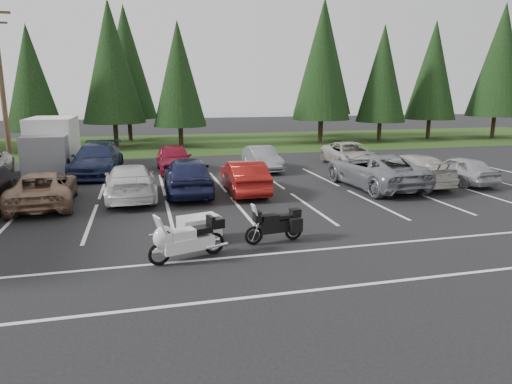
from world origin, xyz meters
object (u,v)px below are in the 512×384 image
object	(u,v)px
car_near_4	(188,175)
car_far_3	(262,159)
box_truck	(51,145)
car_near_7	(410,169)
car_near_6	(374,170)
car_near_2	(43,188)
car_near_5	(244,177)
car_far_2	(174,158)
adventure_motorcycle	(274,222)
cargo_trailer	(199,229)
car_far_4	(350,154)
car_far_1	(97,159)
utility_pole	(2,85)
touring_motorcycle	(187,236)
car_near_8	(460,170)
car_near_3	(130,182)

from	to	relation	value
car_near_4	car_far_3	xyz separation A→B (m)	(4.68, 5.04, -0.17)
box_truck	car_near_7	size ratio (longest dim) A/B	1.11
car_near_6	box_truck	bearing A→B (deg)	-32.82
car_near_2	car_near_5	distance (m)	8.13
car_near_5	car_far_3	distance (m)	5.88
box_truck	car_near_5	distance (m)	12.44
car_near_2	car_near_6	world-z (taller)	car_near_6
car_far_2	adventure_motorcycle	bearing A→B (deg)	-82.34
car_near_5	cargo_trailer	world-z (taller)	car_near_5
car_near_7	car_far_4	xyz separation A→B (m)	(-0.41, 5.71, -0.04)
car_near_2	adventure_motorcycle	bearing A→B (deg)	135.31
car_far_1	adventure_motorcycle	distance (m)	14.33
adventure_motorcycle	car_near_4	bearing A→B (deg)	96.83
utility_pole	adventure_motorcycle	size ratio (longest dim) A/B	4.39
adventure_motorcycle	touring_motorcycle	bearing A→B (deg)	-170.56
utility_pole	car_far_1	world-z (taller)	utility_pole
car_near_8	car_far_4	xyz separation A→B (m)	(-2.93, 6.01, 0.03)
car_near_8	car_far_4	distance (m)	6.68
box_truck	car_near_8	xyz separation A→B (m)	(19.87, -8.75, -0.78)
car_near_5	car_near_8	bearing A→B (deg)	178.91
touring_motorcycle	adventure_motorcycle	bearing A→B (deg)	-1.10
car_near_3	car_near_7	xyz separation A→B (m)	(12.95, -0.25, 0.01)
car_near_7	car_far_4	world-z (taller)	car_near_7
car_near_7	car_far_4	size ratio (longest dim) A/B	1.01
car_near_2	utility_pole	bearing A→B (deg)	-72.94
car_far_1	car_far_2	size ratio (longest dim) A/B	1.27
car_near_7	car_near_8	xyz separation A→B (m)	(2.52, -0.30, -0.07)
car_near_3	car_far_4	bearing A→B (deg)	-158.37
utility_pole	car_far_3	distance (m)	14.28
car_near_2	adventure_motorcycle	world-z (taller)	car_near_2
car_near_4	car_far_4	xyz separation A→B (m)	(10.12, 5.15, -0.14)
box_truck	car_near_2	bearing A→B (deg)	-82.54
car_near_2	adventure_motorcycle	distance (m)	9.90
car_near_5	car_near_7	bearing A→B (deg)	-179.78
car_near_2	car_far_1	world-z (taller)	car_far_1
car_near_5	cargo_trailer	size ratio (longest dim) A/B	2.59
car_near_2	box_truck	bearing A→B (deg)	-86.58
car_near_5	car_far_1	bearing A→B (deg)	-41.56
car_near_8	car_far_2	size ratio (longest dim) A/B	0.88
car_far_4	car_near_3	bearing A→B (deg)	-152.23
car_near_6	cargo_trailer	xyz separation A→B (m)	(-8.89, -5.82, -0.42)
utility_pole	touring_motorcycle	size ratio (longest dim) A/B	3.72
car_far_2	car_far_3	distance (m)	4.89
car_near_5	touring_motorcycle	xyz separation A→B (m)	(-3.25, -7.56, -0.05)
touring_motorcycle	box_truck	bearing A→B (deg)	92.79
car_near_4	car_near_8	bearing A→B (deg)	177.54
box_truck	car_far_3	size ratio (longest dim) A/B	1.39
car_near_3	touring_motorcycle	bearing A→B (deg)	99.92
touring_motorcycle	car_far_4	bearing A→B (deg)	32.19
car_near_4	touring_motorcycle	bearing A→B (deg)	85.44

